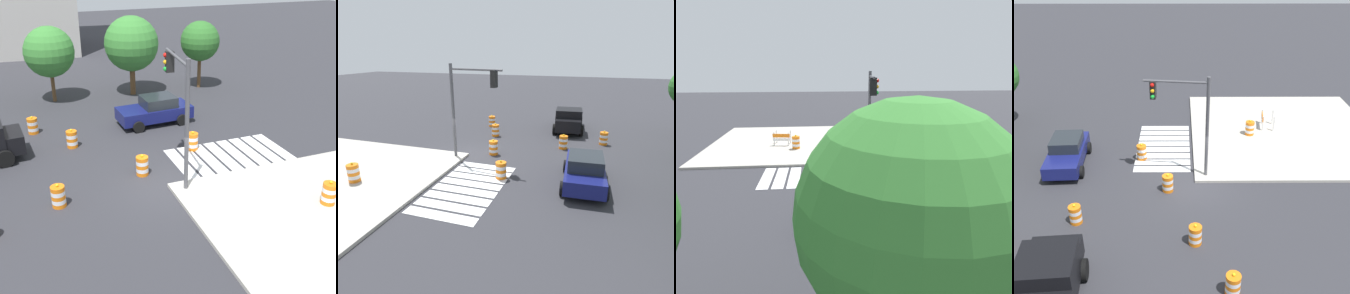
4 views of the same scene
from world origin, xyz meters
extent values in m
plane|color=#2D2D33|center=(0.00, 0.00, 0.00)|extent=(120.00, 120.00, 0.00)
cube|color=#ADA89E|center=(6.00, -6.00, 0.07)|extent=(12.00, 12.00, 0.15)
cube|color=silver|center=(1.38, 1.80, 0.01)|extent=(0.60, 3.20, 0.02)
cube|color=silver|center=(2.12, 1.80, 0.01)|extent=(0.60, 3.20, 0.02)
cube|color=silver|center=(2.88, 1.80, 0.01)|extent=(0.60, 3.20, 0.02)
cube|color=silver|center=(3.62, 1.80, 0.01)|extent=(0.60, 3.20, 0.02)
cube|color=silver|center=(4.38, 1.80, 0.01)|extent=(0.60, 3.20, 0.02)
cube|color=silver|center=(5.12, 1.80, 0.01)|extent=(0.60, 3.20, 0.02)
cube|color=silver|center=(5.88, 1.80, 0.01)|extent=(0.60, 3.20, 0.02)
cube|color=silver|center=(6.62, 1.80, 0.01)|extent=(0.60, 3.20, 0.02)
cube|color=navy|center=(1.92, 7.15, 0.68)|extent=(4.39, 2.07, 0.70)
cube|color=#1E2328|center=(2.17, 7.16, 1.33)|extent=(1.98, 1.70, 0.60)
cylinder|color=black|center=(0.62, 6.13, 0.33)|extent=(0.67, 0.28, 0.66)
cylinder|color=black|center=(0.52, 8.02, 0.33)|extent=(0.67, 0.28, 0.66)
cylinder|color=black|center=(3.32, 6.27, 0.33)|extent=(0.67, 0.28, 0.66)
cylinder|color=black|center=(3.22, 8.17, 0.33)|extent=(0.67, 0.28, 0.66)
cylinder|color=orange|center=(-7.21, -1.13, 0.09)|extent=(0.56, 0.56, 0.18)
cylinder|color=white|center=(-7.21, -1.13, 0.27)|extent=(0.56, 0.56, 0.18)
cylinder|color=orange|center=(-7.21, -1.13, 0.45)|extent=(0.56, 0.56, 0.18)
cylinder|color=white|center=(-7.21, -1.13, 0.63)|extent=(0.56, 0.56, 0.18)
cylinder|color=orange|center=(-7.21, -1.13, 0.81)|extent=(0.56, 0.56, 0.18)
sphere|color=yellow|center=(-7.21, -1.13, 0.96)|extent=(0.12, 0.12, 0.12)
cylinder|color=orange|center=(2.53, 3.02, 0.09)|extent=(0.56, 0.56, 0.18)
cylinder|color=white|center=(2.53, 3.02, 0.27)|extent=(0.56, 0.56, 0.18)
cylinder|color=orange|center=(2.53, 3.02, 0.45)|extent=(0.56, 0.56, 0.18)
cylinder|color=white|center=(2.53, 3.02, 0.63)|extent=(0.56, 0.56, 0.18)
cylinder|color=orange|center=(2.53, 3.02, 0.81)|extent=(0.56, 0.56, 0.18)
sphere|color=yellow|center=(2.53, 3.02, 0.96)|extent=(0.12, 0.12, 0.12)
cylinder|color=orange|center=(-4.57, 0.14, 0.09)|extent=(0.56, 0.56, 0.18)
cylinder|color=white|center=(-4.57, 0.14, 0.27)|extent=(0.56, 0.56, 0.18)
cylinder|color=orange|center=(-4.57, 0.14, 0.45)|extent=(0.56, 0.56, 0.18)
cylinder|color=white|center=(-4.57, 0.14, 0.63)|extent=(0.56, 0.56, 0.18)
cylinder|color=orange|center=(-4.57, 0.14, 0.81)|extent=(0.56, 0.56, 0.18)
sphere|color=yellow|center=(-4.57, 0.14, 0.96)|extent=(0.12, 0.12, 0.12)
cylinder|color=orange|center=(-0.68, 1.41, 0.09)|extent=(0.56, 0.56, 0.18)
cylinder|color=white|center=(-0.68, 1.41, 0.27)|extent=(0.56, 0.56, 0.18)
cylinder|color=orange|center=(-0.68, 1.41, 0.45)|extent=(0.56, 0.56, 0.18)
cylinder|color=white|center=(-0.68, 1.41, 0.63)|extent=(0.56, 0.56, 0.18)
cylinder|color=orange|center=(-0.68, 1.41, 0.81)|extent=(0.56, 0.56, 0.18)
sphere|color=yellow|center=(-0.68, 1.41, 0.96)|extent=(0.12, 0.12, 0.12)
cylinder|color=orange|center=(-3.17, 5.53, 0.09)|extent=(0.56, 0.56, 0.18)
cylinder|color=white|center=(-3.17, 5.53, 0.27)|extent=(0.56, 0.56, 0.18)
cylinder|color=orange|center=(-3.17, 5.53, 0.45)|extent=(0.56, 0.56, 0.18)
cylinder|color=white|center=(-3.17, 5.53, 0.63)|extent=(0.56, 0.56, 0.18)
cylinder|color=orange|center=(-3.17, 5.53, 0.81)|extent=(0.56, 0.56, 0.18)
sphere|color=yellow|center=(-3.17, 5.53, 0.96)|extent=(0.12, 0.12, 0.12)
cylinder|color=orange|center=(5.39, -3.71, 0.24)|extent=(0.56, 0.56, 0.18)
cylinder|color=white|center=(5.39, -3.71, 0.42)|extent=(0.56, 0.56, 0.18)
cylinder|color=orange|center=(5.39, -3.71, 0.60)|extent=(0.56, 0.56, 0.18)
cylinder|color=white|center=(5.39, -3.71, 0.78)|extent=(0.56, 0.56, 0.18)
cylinder|color=orange|center=(5.39, -3.71, 0.96)|extent=(0.56, 0.56, 0.18)
sphere|color=yellow|center=(5.39, -3.71, 1.11)|extent=(0.12, 0.12, 0.12)
cube|color=silver|center=(6.01, -4.67, 0.65)|extent=(0.08, 0.08, 1.00)
cube|color=silver|center=(5.92, -5.36, 0.65)|extent=(0.08, 0.08, 1.00)
cube|color=silver|center=(7.10, -4.81, 0.65)|extent=(0.08, 0.08, 1.00)
cube|color=silver|center=(7.01, -5.51, 0.65)|extent=(0.08, 0.08, 1.00)
cube|color=orange|center=(6.56, -4.72, 0.90)|extent=(1.29, 0.21, 0.28)
cube|color=white|center=(6.56, -4.72, 0.60)|extent=(1.29, 0.21, 0.20)
cylinder|color=#4C4C51|center=(0.60, -0.60, 2.90)|extent=(0.18, 0.18, 5.50)
cylinder|color=#4C4C51|center=(0.78, 0.99, 5.35)|extent=(0.49, 3.19, 0.12)
cube|color=black|center=(0.91, 2.10, 4.90)|extent=(0.39, 0.32, 0.90)
sphere|color=red|center=(0.73, 2.12, 5.20)|extent=(0.20, 0.20, 0.20)
sphere|color=#F2A514|center=(0.73, 2.12, 4.90)|extent=(0.20, 0.20, 0.20)
sphere|color=green|center=(0.73, 2.12, 4.60)|extent=(0.20, 0.20, 0.20)
sphere|color=#387F33|center=(2.35, 12.96, 3.57)|extent=(3.71, 3.71, 3.71)
camera|label=1|loc=(-5.50, -14.35, 9.17)|focal=44.01mm
camera|label=2|loc=(15.00, 7.31, 6.31)|focal=29.70mm
camera|label=3|loc=(3.78, 17.01, 5.79)|focal=31.10mm
camera|label=4|loc=(-17.17, 0.76, 11.63)|focal=41.67mm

